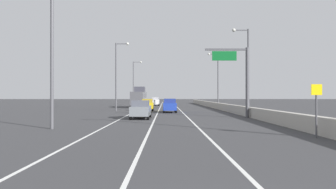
{
  "coord_description": "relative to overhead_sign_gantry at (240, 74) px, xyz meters",
  "views": [
    {
      "loc": [
        -0.92,
        -4.45,
        2.36
      ],
      "look_at": [
        -0.55,
        41.98,
        2.54
      ],
      "focal_mm": 34.42,
      "sensor_mm": 36.0,
      "label": 1
    }
  ],
  "objects": [
    {
      "name": "ground_plane",
      "position": [
        -7.07,
        34.24,
        -4.73
      ],
      "size": [
        320.0,
        320.0,
        0.0
      ],
      "primitive_type": "plane",
      "color": "#38383A"
    },
    {
      "name": "lane_stripe_left",
      "position": [
        -12.57,
        25.24,
        -4.73
      ],
      "size": [
        0.16,
        130.0,
        0.0
      ],
      "primitive_type": "cube",
      "color": "silver",
      "rests_on": "ground_plane"
    },
    {
      "name": "lane_stripe_center",
      "position": [
        -9.07,
        25.24,
        -4.73
      ],
      "size": [
        0.16,
        130.0,
        0.0
      ],
      "primitive_type": "cube",
      "color": "silver",
      "rests_on": "ground_plane"
    },
    {
      "name": "lane_stripe_right",
      "position": [
        -5.57,
        25.24,
        -4.73
      ],
      "size": [
        0.16,
        130.0,
        0.0
      ],
      "primitive_type": "cube",
      "color": "silver",
      "rests_on": "ground_plane"
    },
    {
      "name": "jersey_barrier_right",
      "position": [
        1.34,
        10.24,
        -4.18
      ],
      "size": [
        0.6,
        120.0,
        1.1
      ],
      "primitive_type": "cube",
      "color": "#B2ADA3",
      "rests_on": "ground_plane"
    },
    {
      "name": "overhead_sign_gantry",
      "position": [
        0.0,
        0.0,
        0.0
      ],
      "size": [
        4.68,
        0.36,
        7.5
      ],
      "color": "#47474C",
      "rests_on": "ground_plane"
    },
    {
      "name": "speed_advisory_sign",
      "position": [
        0.44,
        -16.32,
        -2.96
      ],
      "size": [
        0.6,
        0.11,
        3.0
      ],
      "color": "#4C4C51",
      "rests_on": "ground_plane"
    },
    {
      "name": "lamp_post_right_second",
      "position": [
        2.03,
        5.5,
        1.38
      ],
      "size": [
        2.14,
        0.44,
        10.7
      ],
      "color": "#4C4C51",
      "rests_on": "ground_plane"
    },
    {
      "name": "lamp_post_right_third",
      "position": [
        2.03,
        28.38,
        1.38
      ],
      "size": [
        2.14,
        0.44,
        10.7
      ],
      "color": "#4C4C51",
      "rests_on": "ground_plane"
    },
    {
      "name": "lamp_post_left_near",
      "position": [
        -15.8,
        -11.37,
        1.38
      ],
      "size": [
        2.14,
        0.44,
        10.7
      ],
      "color": "#4C4C51",
      "rests_on": "ground_plane"
    },
    {
      "name": "lamp_post_left_mid",
      "position": [
        -15.48,
        16.08,
        1.38
      ],
      "size": [
        2.14,
        0.44,
        10.7
      ],
      "color": "#4C4C51",
      "rests_on": "ground_plane"
    },
    {
      "name": "lamp_post_left_far",
      "position": [
        -15.51,
        43.53,
        1.38
      ],
      "size": [
        2.14,
        0.44,
        10.7
      ],
      "color": "#4C4C51",
      "rests_on": "ground_plane"
    },
    {
      "name": "car_white_0",
      "position": [
        -10.39,
        42.26,
        -3.72
      ],
      "size": [
        1.89,
        4.47,
        2.02
      ],
      "color": "white",
      "rests_on": "ground_plane"
    },
    {
      "name": "car_yellow_1",
      "position": [
        -10.8,
        16.27,
        -3.8
      ],
      "size": [
        1.95,
        4.57,
        1.86
      ],
      "color": "gold",
      "rests_on": "ground_plane"
    },
    {
      "name": "car_blue_2",
      "position": [
        -7.41,
        11.26,
        -3.76
      ],
      "size": [
        1.94,
        4.56,
        1.95
      ],
      "color": "#1E389E",
      "rests_on": "ground_plane"
    },
    {
      "name": "car_gray_3",
      "position": [
        -10.54,
        -0.99,
        -3.79
      ],
      "size": [
        1.99,
        4.75,
        1.88
      ],
      "color": "slate",
      "rests_on": "ground_plane"
    },
    {
      "name": "box_truck",
      "position": [
        -13.31,
        30.01,
        -2.8
      ],
      "size": [
        2.65,
        9.01,
        4.21
      ],
      "color": "#4C4C51",
      "rests_on": "ground_plane"
    }
  ]
}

